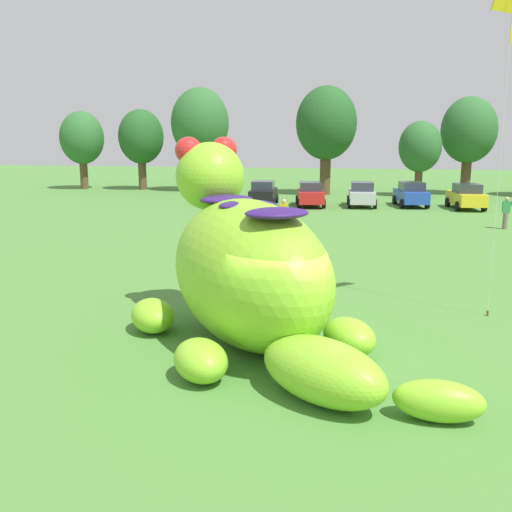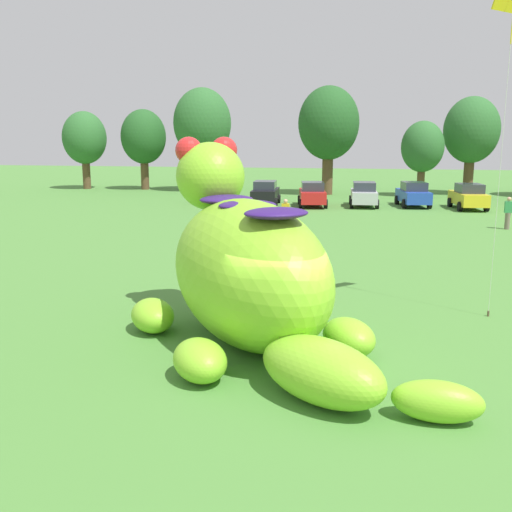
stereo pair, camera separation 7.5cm
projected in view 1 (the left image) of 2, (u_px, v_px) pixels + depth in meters
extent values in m
plane|color=#4C8438|center=(290.00, 365.00, 12.56)|extent=(160.00, 160.00, 0.00)
ellipsoid|color=#8CD12D|center=(248.00, 272.00, 13.64)|extent=(5.92, 6.72, 3.41)
ellipsoid|color=#8CD12D|center=(210.00, 176.00, 15.54)|extent=(2.60, 2.65, 1.80)
sphere|color=red|center=(189.00, 150.00, 15.45)|extent=(0.72, 0.72, 0.72)
sphere|color=red|center=(224.00, 150.00, 15.84)|extent=(0.72, 0.72, 0.72)
ellipsoid|color=navy|center=(227.00, 200.00, 14.55)|extent=(1.74, 1.67, 0.23)
ellipsoid|color=navy|center=(248.00, 205.00, 13.33)|extent=(1.74, 1.67, 0.23)
ellipsoid|color=navy|center=(277.00, 213.00, 11.97)|extent=(1.74, 1.67, 0.23)
ellipsoid|color=#8CD12D|center=(153.00, 316.00, 14.65)|extent=(1.68, 1.79, 0.83)
ellipsoid|color=#8CD12D|center=(288.00, 299.00, 16.14)|extent=(1.68, 1.79, 0.83)
ellipsoid|color=#8CD12D|center=(201.00, 360.00, 11.72)|extent=(1.68, 1.79, 0.83)
ellipsoid|color=#8CD12D|center=(349.00, 337.00, 13.09)|extent=(1.68, 1.79, 0.83)
ellipsoid|color=#8CD12D|center=(322.00, 371.00, 10.74)|extent=(3.01, 2.70, 1.19)
ellipsoid|color=#8CD12D|center=(439.00, 401.00, 10.04)|extent=(1.61, 0.84, 0.73)
cube|color=orange|center=(215.00, 194.00, 42.81)|extent=(2.28, 4.31, 0.80)
cube|color=#2D333D|center=(214.00, 184.00, 42.52)|extent=(1.77, 2.17, 0.60)
cylinder|color=black|center=(205.00, 197.00, 44.16)|extent=(0.33, 0.67, 0.64)
cylinder|color=black|center=(228.00, 197.00, 44.10)|extent=(0.33, 0.67, 0.64)
cylinder|color=black|center=(201.00, 201.00, 41.67)|extent=(0.33, 0.67, 0.64)
cylinder|color=black|center=(225.00, 201.00, 41.61)|extent=(0.33, 0.67, 0.64)
cube|color=black|center=(263.00, 195.00, 41.97)|extent=(1.98, 4.21, 0.80)
cube|color=#2D333D|center=(263.00, 185.00, 41.69)|extent=(1.63, 2.07, 0.60)
cylinder|color=black|center=(254.00, 198.00, 43.39)|extent=(0.28, 0.66, 0.64)
cylinder|color=black|center=(277.00, 199.00, 43.19)|extent=(0.28, 0.66, 0.64)
cylinder|color=black|center=(249.00, 202.00, 40.91)|extent=(0.28, 0.66, 0.64)
cylinder|color=black|center=(274.00, 202.00, 40.72)|extent=(0.28, 0.66, 0.64)
cube|color=red|center=(310.00, 196.00, 41.08)|extent=(2.30, 4.31, 0.80)
cube|color=#2D333D|center=(311.00, 186.00, 40.79)|extent=(1.77, 2.17, 0.60)
cylinder|color=black|center=(297.00, 200.00, 42.43)|extent=(0.33, 0.67, 0.64)
cylinder|color=black|center=(321.00, 200.00, 42.37)|extent=(0.33, 0.67, 0.64)
cylinder|color=black|center=(299.00, 204.00, 39.94)|extent=(0.33, 0.67, 0.64)
cylinder|color=black|center=(324.00, 204.00, 39.88)|extent=(0.33, 0.67, 0.64)
cube|color=#B7BABF|center=(362.00, 196.00, 41.01)|extent=(1.93, 4.19, 0.80)
cube|color=#2D333D|center=(362.00, 186.00, 40.72)|extent=(1.61, 2.05, 0.60)
cylinder|color=black|center=(349.00, 200.00, 42.43)|extent=(0.28, 0.65, 0.64)
cylinder|color=black|center=(373.00, 200.00, 42.22)|extent=(0.28, 0.65, 0.64)
cylinder|color=black|center=(350.00, 204.00, 39.96)|extent=(0.28, 0.65, 0.64)
cylinder|color=black|center=(375.00, 204.00, 39.75)|extent=(0.28, 0.65, 0.64)
cube|color=#2347B7|center=(411.00, 196.00, 41.03)|extent=(2.31, 4.31, 0.80)
cube|color=#2D333D|center=(412.00, 186.00, 40.75)|extent=(1.78, 2.17, 0.60)
cylinder|color=black|center=(395.00, 200.00, 42.38)|extent=(0.34, 0.67, 0.64)
cylinder|color=black|center=(418.00, 200.00, 42.33)|extent=(0.34, 0.67, 0.64)
cylinder|color=black|center=(402.00, 204.00, 39.89)|extent=(0.34, 0.67, 0.64)
cylinder|color=black|center=(427.00, 204.00, 39.84)|extent=(0.34, 0.67, 0.64)
cube|color=yellow|center=(466.00, 198.00, 39.51)|extent=(2.19, 4.28, 0.80)
cube|color=#2D333D|center=(467.00, 188.00, 39.22)|extent=(1.73, 2.14, 0.60)
cylinder|color=black|center=(448.00, 202.00, 40.88)|extent=(0.32, 0.66, 0.64)
cylinder|color=black|center=(473.00, 202.00, 40.78)|extent=(0.32, 0.66, 0.64)
cylinder|color=black|center=(458.00, 206.00, 38.40)|extent=(0.32, 0.66, 0.64)
cylinder|color=black|center=(484.00, 207.00, 38.29)|extent=(0.32, 0.66, 0.64)
cylinder|color=brown|center=(84.00, 175.00, 54.69)|extent=(0.71, 0.71, 2.50)
ellipsoid|color=#2D662D|center=(82.00, 138.00, 54.00)|extent=(4.00, 4.00, 4.80)
cylinder|color=brown|center=(142.00, 176.00, 54.07)|extent=(0.73, 0.73, 2.56)
ellipsoid|color=#235623|center=(141.00, 137.00, 53.36)|extent=(4.09, 4.09, 4.91)
cylinder|color=brown|center=(201.00, 173.00, 52.43)|extent=(0.91, 0.91, 3.18)
ellipsoid|color=#2D662D|center=(200.00, 123.00, 51.55)|extent=(5.09, 5.09, 6.10)
cylinder|color=brown|center=(325.00, 176.00, 49.35)|extent=(0.90, 0.90, 3.14)
ellipsoid|color=#235623|center=(326.00, 123.00, 48.48)|extent=(5.03, 5.03, 6.04)
cylinder|color=brown|center=(418.00, 183.00, 47.93)|extent=(0.61, 0.61, 2.14)
ellipsoid|color=#2D662D|center=(420.00, 147.00, 47.34)|extent=(3.42, 3.42, 4.10)
cylinder|color=brown|center=(466.00, 177.00, 49.51)|extent=(0.81, 0.81, 2.85)
ellipsoid|color=#2D662D|center=(469.00, 130.00, 48.73)|extent=(4.56, 4.56, 5.47)
cylinder|color=#726656|center=(505.00, 221.00, 30.97)|extent=(0.26, 0.26, 0.88)
cube|color=#338C4C|center=(506.00, 207.00, 30.82)|extent=(0.38, 0.22, 0.60)
sphere|color=tan|center=(507.00, 199.00, 30.74)|extent=(0.22, 0.22, 0.22)
cylinder|color=#726656|center=(284.00, 224.00, 29.87)|extent=(0.26, 0.26, 0.88)
cube|color=gold|center=(284.00, 209.00, 29.72)|extent=(0.38, 0.22, 0.60)
sphere|color=tan|center=(284.00, 201.00, 29.63)|extent=(0.22, 0.22, 0.22)
cylinder|color=brown|center=(488.00, 313.00, 16.00)|extent=(0.06, 0.06, 0.15)
cylinder|color=silver|center=(501.00, 154.00, 15.14)|extent=(0.01, 0.01, 8.42)
cylinder|color=yellow|center=(512.00, 19.00, 14.48)|extent=(0.03, 0.03, 1.20)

